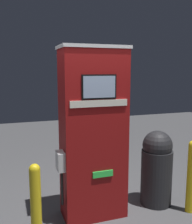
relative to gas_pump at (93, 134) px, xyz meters
name	(u,v)px	position (x,y,z in m)	size (l,w,h in m)	color
ground_plane	(99,223)	(0.00, -0.22, -1.12)	(14.00, 14.00, 0.00)	#4C4C4F
gas_pump	(93,134)	(0.00, 0.00, 0.00)	(0.92, 0.48, 2.23)	maroon
safety_bollard	(36,209)	(-0.81, -0.57, -0.59)	(0.11, 0.11, 1.01)	yellow
trash_bin	(157,167)	(0.96, -0.01, -0.56)	(0.45, 0.45, 1.08)	#232326
safety_bollard_far	(191,175)	(1.28, -0.37, -0.59)	(0.11, 0.11, 1.01)	yellow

